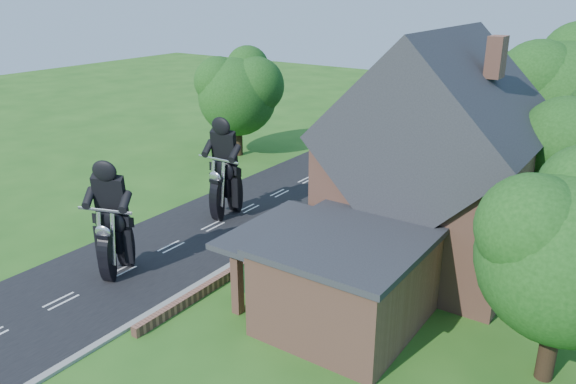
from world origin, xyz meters
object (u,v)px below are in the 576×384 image
Objects in this scene: house at (435,167)px; motorcycle_lead at (117,258)px; annex at (344,278)px; motorcycle_follow at (226,202)px; garden_wall at (303,229)px.

house is 14.34m from motorcycle_lead.
motorcycle_lead is at bearing -138.63° from house.
annex reaches higher than motorcycle_follow.
house is 6.11× the size of motorcycle_lead.
house is 11.47m from motorcycle_follow.
motorcycle_follow is at bearing -106.56° from motorcycle_lead.
garden_wall is 9.23m from motorcycle_lead.
motorcycle_lead is (-4.23, -8.18, 0.58)m from garden_wall.
motorcycle_lead is at bearing -117.36° from garden_wall.
garden_wall is at bearing 133.84° from annex.
motorcycle_follow is (-10.19, 5.29, -0.94)m from annex.
annex reaches higher than motorcycle_lead.
house is at bearing 84.76° from annex.
house is 1.45× the size of annex.
garden_wall is 4.69m from motorcycle_follow.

